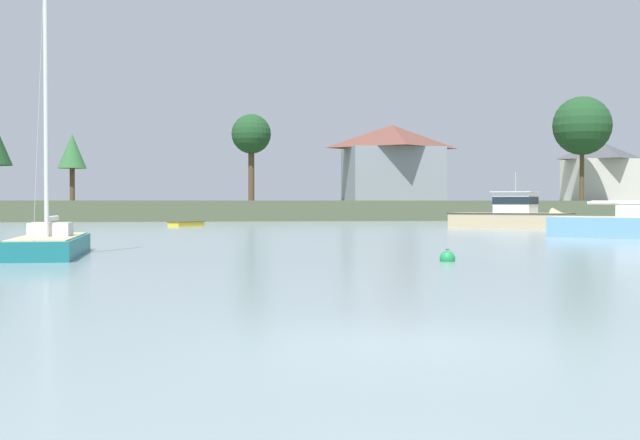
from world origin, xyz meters
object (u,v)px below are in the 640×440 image
sailboat_teal (49,249)px  mooring_buoy_green (447,258)px  dinghy_yellow (186,225)px  cruiser_sand (523,220)px

sailboat_teal → mooring_buoy_green: size_ratio=19.75×
dinghy_yellow → sailboat_teal: 34.61m
dinghy_yellow → cruiser_sand: cruiser_sand is taller
dinghy_yellow → cruiser_sand: (22.98, -6.90, 0.40)m
dinghy_yellow → sailboat_teal: size_ratio=0.27×
cruiser_sand → sailboat_teal: bearing=-134.7°
cruiser_sand → mooring_buoy_green: (-14.63, -32.16, -0.45)m
cruiser_sand → sailboat_teal: (-27.20, -27.45, -0.32)m
dinghy_yellow → cruiser_sand: 24.00m
dinghy_yellow → mooring_buoy_green: dinghy_yellow is taller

